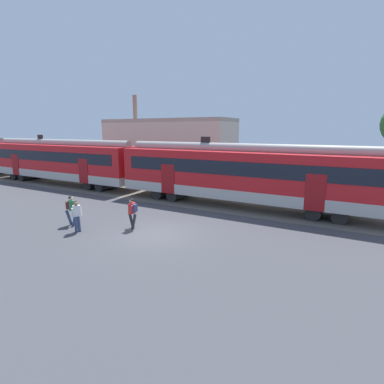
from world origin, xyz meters
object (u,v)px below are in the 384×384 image
Objects in this scene: pedestrian_white at (77,214)px; pedestrian_red at (132,211)px; commuter_train at (65,161)px; pedestrian_green at (71,208)px.

pedestrian_red is at bearing 39.99° from pedestrian_white.
commuter_train is at bearing 143.49° from pedestrian_white.
commuter_train is 14.11m from pedestrian_green.
pedestrian_green is at bearing -37.42° from commuter_train.
pedestrian_green and pedestrian_white have the same top height.
pedestrian_green is 3.56m from pedestrian_red.
commuter_train is 15.42m from pedestrian_white.
pedestrian_red is at bearing -26.81° from commuter_train.
commuter_train is 16.30m from pedestrian_red.
pedestrian_white is at bearing -140.01° from pedestrian_red.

